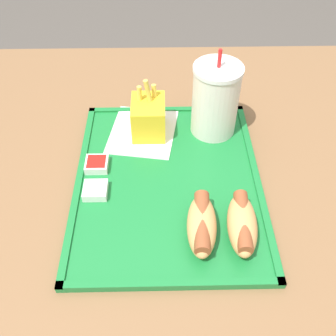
{
  "coord_description": "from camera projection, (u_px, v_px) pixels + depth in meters",
  "views": [
    {
      "loc": [
        0.44,
        -0.02,
        1.3
      ],
      "look_at": [
        -0.05,
        -0.01,
        0.8
      ],
      "focal_mm": 42.0,
      "sensor_mm": 36.0,
      "label": 1
    }
  ],
  "objects": [
    {
      "name": "paper_napkin",
      "position": [
        143.0,
        131.0,
        0.81
      ],
      "size": [
        0.17,
        0.15,
        0.0
      ],
      "color": "white",
      "rests_on": "food_tray"
    },
    {
      "name": "sauce_cup_mayo",
      "position": [
        95.0,
        190.0,
        0.69
      ],
      "size": [
        0.04,
        0.04,
        0.02
      ],
      "color": "silver",
      "rests_on": "food_tray"
    },
    {
      "name": "dining_table",
      "position": [
        173.0,
        300.0,
        0.96
      ],
      "size": [
        1.08,
        0.96,
        0.76
      ],
      "color": "brown",
      "rests_on": "ground_plane"
    },
    {
      "name": "sauce_cup_ketchup",
      "position": [
        97.0,
        164.0,
        0.73
      ],
      "size": [
        0.04,
        0.04,
        0.02
      ],
      "color": "silver",
      "rests_on": "food_tray"
    },
    {
      "name": "hot_dog_far",
      "position": [
        242.0,
        224.0,
        0.62
      ],
      "size": [
        0.12,
        0.06,
        0.04
      ],
      "color": "tan",
      "rests_on": "food_tray"
    },
    {
      "name": "soda_cup",
      "position": [
        215.0,
        100.0,
        0.76
      ],
      "size": [
        0.09,
        0.09,
        0.18
      ],
      "color": "silver",
      "rests_on": "food_tray"
    },
    {
      "name": "food_tray",
      "position": [
        168.0,
        181.0,
        0.72
      ],
      "size": [
        0.42,
        0.34,
        0.01
      ],
      "color": "#197233",
      "rests_on": "dining_table"
    },
    {
      "name": "fries_carton",
      "position": [
        149.0,
        117.0,
        0.78
      ],
      "size": [
        0.08,
        0.07,
        0.12
      ],
      "color": "gold",
      "rests_on": "food_tray"
    },
    {
      "name": "hot_dog_near",
      "position": [
        202.0,
        224.0,
        0.62
      ],
      "size": [
        0.12,
        0.06,
        0.04
      ],
      "color": "tan",
      "rests_on": "food_tray"
    }
  ]
}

